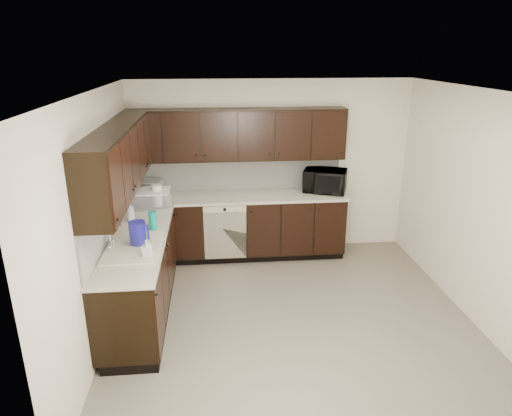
% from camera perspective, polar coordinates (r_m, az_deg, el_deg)
% --- Properties ---
extents(floor, '(4.00, 4.00, 0.00)m').
position_cam_1_polar(floor, '(5.33, 4.50, -13.55)').
color(floor, gray).
rests_on(floor, ground).
extents(ceiling, '(4.00, 4.00, 0.00)m').
position_cam_1_polar(ceiling, '(4.50, 5.35, 14.32)').
color(ceiling, white).
rests_on(ceiling, wall_back).
extents(wall_back, '(4.00, 0.02, 2.50)m').
position_cam_1_polar(wall_back, '(6.66, 1.88, 5.08)').
color(wall_back, silver).
rests_on(wall_back, floor).
extents(wall_left, '(0.02, 4.00, 2.50)m').
position_cam_1_polar(wall_left, '(4.84, -19.12, -1.54)').
color(wall_left, silver).
rests_on(wall_left, floor).
extents(wall_right, '(0.02, 4.00, 2.50)m').
position_cam_1_polar(wall_right, '(5.48, 25.94, -0.07)').
color(wall_right, silver).
rests_on(wall_right, floor).
extents(wall_front, '(4.00, 0.02, 2.50)m').
position_cam_1_polar(wall_front, '(3.02, 11.69, -13.91)').
color(wall_front, silver).
rests_on(wall_front, floor).
extents(lower_cabinets, '(3.00, 2.80, 0.90)m').
position_cam_1_polar(lower_cabinets, '(6.04, -6.68, -4.98)').
color(lower_cabinets, black).
rests_on(lower_cabinets, floor).
extents(countertop, '(3.03, 2.83, 0.04)m').
position_cam_1_polar(countertop, '(5.85, -6.89, -0.46)').
color(countertop, beige).
rests_on(countertop, lower_cabinets).
extents(backsplash, '(3.00, 2.80, 0.48)m').
position_cam_1_polar(backsplash, '(5.98, -8.96, 2.50)').
color(backsplash, silver).
rests_on(backsplash, countertop).
extents(upper_cabinets, '(3.00, 2.80, 0.70)m').
position_cam_1_polar(upper_cabinets, '(5.72, -8.17, 7.87)').
color(upper_cabinets, black).
rests_on(upper_cabinets, wall_back).
extents(dishwasher, '(0.58, 0.04, 0.78)m').
position_cam_1_polar(dishwasher, '(6.26, -3.88, -2.66)').
color(dishwasher, beige).
rests_on(dishwasher, lower_cabinets).
extents(sink, '(0.54, 0.82, 0.42)m').
position_cam_1_polar(sink, '(4.90, -15.05, -5.54)').
color(sink, beige).
rests_on(sink, countertop).
extents(microwave, '(0.69, 0.58, 0.33)m').
position_cam_1_polar(microwave, '(6.59, 8.60, 3.39)').
color(microwave, black).
rests_on(microwave, countertop).
extents(soap_bottle_a, '(0.10, 0.10, 0.18)m').
position_cam_1_polar(soap_bottle_a, '(4.62, -13.47, -4.95)').
color(soap_bottle_a, gray).
rests_on(soap_bottle_a, countertop).
extents(soap_bottle_b, '(0.11, 0.11, 0.23)m').
position_cam_1_polar(soap_bottle_b, '(5.61, -15.40, -0.45)').
color(soap_bottle_b, gray).
rests_on(soap_bottle_b, countertop).
extents(toaster_oven, '(0.43, 0.36, 0.24)m').
position_cam_1_polar(toaster_oven, '(6.48, -13.40, 2.40)').
color(toaster_oven, silver).
rests_on(toaster_oven, countertop).
extents(storage_bin, '(0.59, 0.49, 0.20)m').
position_cam_1_polar(storage_bin, '(6.10, -13.19, 1.17)').
color(storage_bin, white).
rests_on(storage_bin, countertop).
extents(blue_pitcher, '(0.18, 0.18, 0.26)m').
position_cam_1_polar(blue_pitcher, '(4.89, -14.59, -3.12)').
color(blue_pitcher, '#14119C').
rests_on(blue_pitcher, countertop).
extents(teal_tumbler, '(0.10, 0.10, 0.21)m').
position_cam_1_polar(teal_tumbler, '(5.30, -12.76, -1.52)').
color(teal_tumbler, '#0D8F7F').
rests_on(teal_tumbler, countertop).
extents(paper_towel_roll, '(0.16, 0.16, 0.27)m').
position_cam_1_polar(paper_towel_roll, '(6.08, -12.25, 1.53)').
color(paper_towel_roll, white).
rests_on(paper_towel_roll, countertop).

